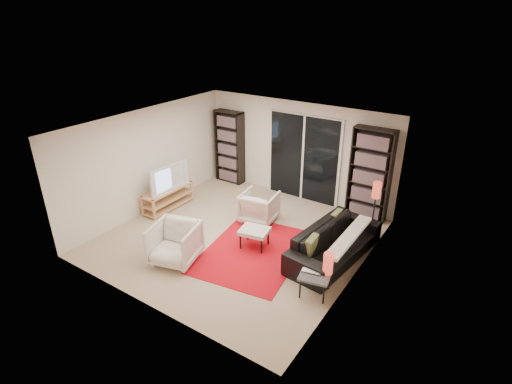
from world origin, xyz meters
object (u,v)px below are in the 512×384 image
Objects in this scene: bookshelf_right at (370,175)px; tv_stand at (168,198)px; armchair_front at (175,243)px; side_table at (315,276)px; sofa at (335,243)px; armchair_back at (259,207)px; floor_lamp at (376,196)px; bookshelf_left at (229,147)px; ottoman at (254,232)px.

bookshelf_right is 4.69m from tv_stand.
armchair_front is 2.68m from side_table.
tv_stand is at bearing 99.91° from sofa.
armchair_front is at bearing -41.80° from tv_stand.
side_table is at bearing 135.13° from armchair_back.
floor_lamp is at bearing 17.12° from tv_stand.
bookshelf_right is 2.04m from sofa.
side_table is (0.16, -1.18, 0.03)m from sofa.
armchair_front reaches higher than tv_stand.
sofa is at bearing -25.96° from bookshelf_left.
floor_lamp is at bearing 42.72° from ottoman.
tv_stand is at bearing 167.69° from side_table.
sofa is 3.82× the size of side_table.
armchair_back is 0.90× the size of armchair_front.
tv_stand is (-0.25, -2.14, -0.71)m from bookshelf_left.
tv_stand reaches higher than ottoman.
bookshelf_right is at bearing 8.48° from sofa.
sofa is 2.96× the size of armchair_back.
tv_stand is 1.59× the size of armchair_front.
armchair_front reaches higher than ottoman.
sofa is (4.16, 0.24, 0.07)m from tv_stand.
floor_lamp reaches higher than sofa.
floor_lamp is at bearing 30.67° from armchair_front.
bookshelf_left is at bearing 83.45° from tv_stand.
armchair_front is (1.70, -1.52, 0.12)m from tv_stand.
tv_stand is 4.16m from sofa.
side_table is at bearing -12.31° from tv_stand.
armchair_front is 1.31× the size of ottoman.
armchair_back is 1.19× the size of ottoman.
tv_stand is 2.09× the size of ottoman.
tv_stand is at bearing -152.43° from bookshelf_right.
ottoman is at bearing -120.27° from bookshelf_right.
sofa is at bearing -106.36° from floor_lamp.
bookshelf_left is 4.40m from sofa.
bookshelf_left reaches higher than ottoman.
sofa is (3.91, -1.90, -0.65)m from bookshelf_left.
sofa is 1.57m from ottoman.
bookshelf_right reaches higher than armchair_front.
tv_stand is at bearing 8.93° from armchair_back.
ottoman is (-1.42, -2.43, -0.70)m from bookshelf_right.
armchair_back reaches higher than tv_stand.
bookshelf_left reaches higher than sofa.
armchair_front is 0.68× the size of floor_lamp.
armchair_back is 0.61× the size of floor_lamp.
side_table is 0.47× the size of floor_lamp.
ottoman is 1.77m from side_table.
armchair_back reaches higher than sofa.
armchair_front is at bearing -68.33° from bookshelf_left.
armchair_back is (2.16, 0.66, 0.08)m from tv_stand.
armchair_back is 2.23m from armchair_front.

